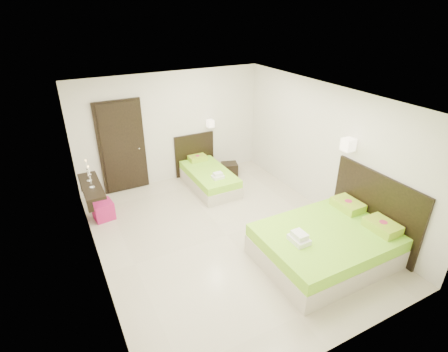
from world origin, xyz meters
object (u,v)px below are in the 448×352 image
nightstand (229,170)px  ottoman (103,210)px  bed_single (208,176)px  bed_double (329,242)px

nightstand → ottoman: size_ratio=1.02×
nightstand → ottoman: ottoman is taller
bed_single → nightstand: (0.71, 0.23, -0.09)m
nightstand → ottoman: 3.23m
bed_single → ottoman: bearing=-173.4°
bed_single → bed_double: bearing=-78.2°
bed_single → nightstand: 0.76m
bed_double → ottoman: (-3.17, 3.05, -0.14)m
bed_single → ottoman: 2.49m
bed_double → ottoman: bearing=136.1°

